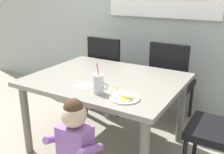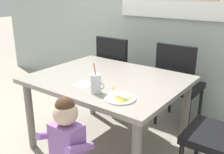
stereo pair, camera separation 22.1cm
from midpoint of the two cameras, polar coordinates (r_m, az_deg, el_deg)
ground_plane at (r=2.71m, az=1.59°, el=-14.83°), size 24.00×24.00×0.00m
dining_table at (r=2.41m, az=1.73°, el=-2.14°), size 1.35×1.07×0.73m
dining_chair_left at (r=3.21m, az=3.09°, el=1.46°), size 0.44×0.44×0.96m
dining_chair_right at (r=2.96m, az=16.29°, el=-0.86°), size 0.44×0.45×0.96m
toddler_standing at (r=1.83m, az=-6.36°, el=-13.46°), size 0.33×0.24×0.84m
milk_cup at (r=2.02m, az=-0.41°, el=-1.72°), size 0.13×0.08×0.25m
snack_plate at (r=1.93m, az=5.09°, el=-4.75°), size 0.23×0.23×0.01m
peeled_banana at (r=1.92m, az=5.15°, el=-4.09°), size 0.18×0.13×0.07m
paper_napkin at (r=2.20m, az=-3.35°, el=-1.79°), size 0.16×0.16×0.00m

